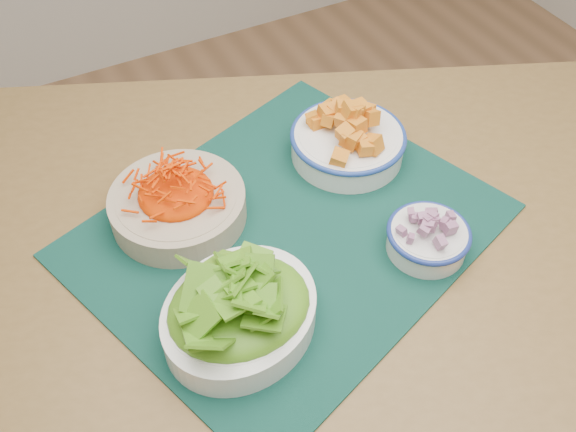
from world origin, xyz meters
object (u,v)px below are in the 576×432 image
at_px(placemat, 288,230).
at_px(carrot_bowl, 177,200).
at_px(squash_bowl, 348,136).
at_px(lettuce_bowl, 239,308).
at_px(onion_bowl, 428,235).
at_px(table, 356,275).

xyz_separation_m(placemat, carrot_bowl, (-0.14, 0.10, 0.04)).
height_order(squash_bowl, lettuce_bowl, lettuce_bowl).
height_order(carrot_bowl, lettuce_bowl, lettuce_bowl).
bearing_deg(onion_bowl, placemat, 141.78).
bearing_deg(table, squash_bowl, 88.68).
bearing_deg(table, lettuce_bowl, -142.21).
height_order(placemat, carrot_bowl, carrot_bowl).
distance_m(placemat, squash_bowl, 0.20).
distance_m(table, placemat, 0.14).
bearing_deg(onion_bowl, lettuce_bowl, 179.34).
distance_m(carrot_bowl, onion_bowl, 0.38).
height_order(lettuce_bowl, onion_bowl, lettuce_bowl).
bearing_deg(lettuce_bowl, squash_bowl, 14.22).
xyz_separation_m(lettuce_bowl, onion_bowl, (0.30, -0.00, -0.02)).
bearing_deg(onion_bowl, squash_bowl, 89.34).
relative_size(placemat, lettuce_bowl, 2.14).
height_order(placemat, squash_bowl, squash_bowl).
bearing_deg(placemat, lettuce_bowl, -156.86).
relative_size(carrot_bowl, lettuce_bowl, 1.00).
relative_size(table, lettuce_bowl, 5.52).
bearing_deg(squash_bowl, carrot_bowl, -179.84).
bearing_deg(squash_bowl, placemat, -148.39).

